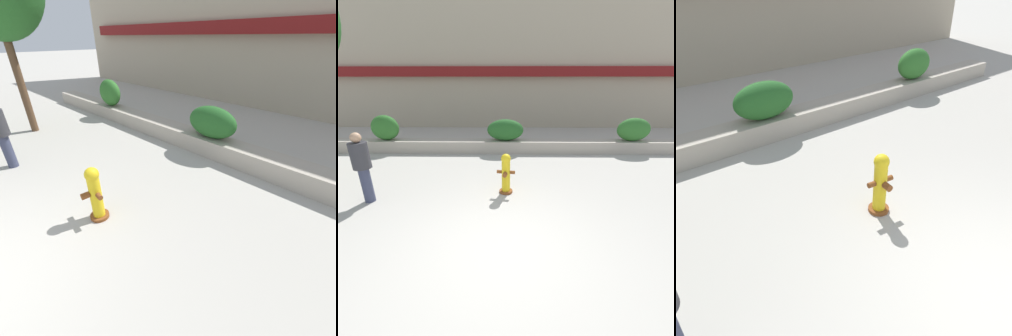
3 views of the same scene
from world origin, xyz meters
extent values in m
cube|color=tan|center=(0.00, 12.00, 4.00)|extent=(30.00, 1.00, 8.00)
cube|color=maroon|center=(0.00, 11.32, 3.36)|extent=(27.00, 0.36, 0.56)
cube|color=#ADA393|center=(0.00, 6.00, 0.25)|extent=(18.00, 0.70, 0.50)
ellipsoid|color=#2D6B28|center=(-5.04, 6.00, 1.01)|extent=(1.13, 0.64, 1.03)
ellipsoid|color=#235B23|center=(-0.06, 6.00, 0.94)|extent=(1.48, 0.70, 0.87)
cylinder|color=brown|center=(0.03, 2.25, 0.03)|extent=(0.39, 0.39, 0.06)
cylinder|color=gold|center=(0.03, 2.25, 0.48)|extent=(0.25, 0.25, 0.85)
sphere|color=gold|center=(0.03, 2.25, 0.95)|extent=(0.25, 0.25, 0.25)
cylinder|color=brown|center=(0.01, 2.07, 0.59)|extent=(0.13, 0.15, 0.11)
cylinder|color=brown|center=(-0.14, 2.27, 0.59)|extent=(0.14, 0.11, 0.09)
cylinder|color=brown|center=(0.20, 2.23, 0.59)|extent=(0.14, 0.11, 0.09)
cylinder|color=brown|center=(-5.73, 3.09, 1.57)|extent=(0.24, 0.24, 3.15)
cylinder|color=#383D56|center=(-3.34, 1.72, 0.44)|extent=(0.27, 0.27, 0.88)
camera|label=1|loc=(3.21, 0.81, 2.98)|focal=24.00mm
camera|label=2|loc=(0.12, -3.17, 2.78)|focal=24.00mm
camera|label=3|loc=(-3.20, -0.79, 3.50)|focal=35.00mm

